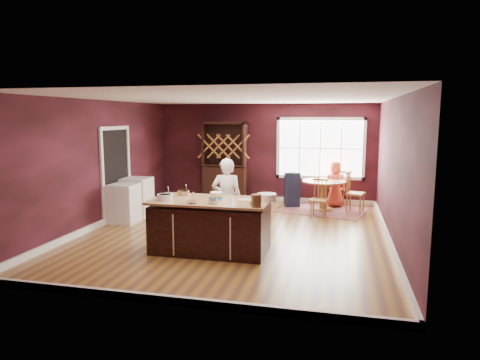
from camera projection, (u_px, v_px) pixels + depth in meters
name	position (u px, v px, depth m)	size (l,w,h in m)	color
room_shell	(235.00, 167.00, 8.52)	(7.00, 7.00, 7.00)	olive
window	(320.00, 148.00, 11.50)	(2.36, 0.10, 1.66)	white
doorway	(116.00, 175.00, 9.82)	(0.08, 1.26, 2.13)	white
kitchen_island	(211.00, 227.00, 7.47)	(2.06, 1.08, 0.92)	black
dining_table	(323.00, 189.00, 10.77)	(1.08, 1.08, 0.75)	brown
baker	(227.00, 199.00, 8.13)	(0.58, 0.38, 1.58)	white
layer_cake	(216.00, 196.00, 7.46)	(0.30, 0.30, 0.12)	white
bowl_blue	(165.00, 197.00, 7.35)	(0.27, 0.27, 0.10)	white
bowl_yellow	(184.00, 193.00, 7.82)	(0.22, 0.22, 0.08)	#9F724A
bowl_pink	(191.00, 202.00, 7.07)	(0.16, 0.16, 0.06)	silver
bowl_olive	(213.00, 202.00, 7.05)	(0.17, 0.17, 0.06)	beige
drinking_glass	(235.00, 197.00, 7.26)	(0.08, 0.08, 0.15)	silver
dinner_plate	(245.00, 200.00, 7.35)	(0.26, 0.26, 0.02)	beige
white_tub	(267.00, 197.00, 7.33)	(0.34, 0.34, 0.12)	white
stoneware_crock	(256.00, 201.00, 6.80)	(0.17, 0.17, 0.20)	#452A1B
toy_figurine	(251.00, 203.00, 6.97)	(0.04, 0.04, 0.07)	gold
rug	(323.00, 210.00, 10.85)	(2.08, 1.61, 0.01)	brown
chair_east	(356.00, 192.00, 10.54)	(0.43, 0.41, 1.03)	brown
chair_south	(319.00, 198.00, 9.97)	(0.38, 0.36, 0.91)	brown
chair_north	(337.00, 187.00, 11.46)	(0.40, 0.38, 0.94)	#99562A
seated_woman	(335.00, 184.00, 11.15)	(0.59, 0.38, 1.21)	#D24D33
high_chair	(292.00, 188.00, 11.25)	(0.39, 0.39, 0.95)	black
toddler	(295.00, 176.00, 11.24)	(0.18, 0.14, 0.26)	#8CA5BF
table_plate	(335.00, 182.00, 10.56)	(0.19, 0.19, 0.01)	beige
table_cup	(318.00, 178.00, 10.88)	(0.13, 0.13, 0.10)	silver
hutch	(225.00, 162.00, 11.91)	(1.20, 0.50, 2.20)	#391F14
washer	(124.00, 203.00, 9.53)	(0.60, 0.58, 0.86)	white
dryer	(137.00, 197.00, 10.14)	(0.63, 0.61, 0.91)	silver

